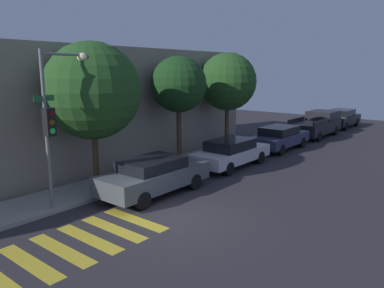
# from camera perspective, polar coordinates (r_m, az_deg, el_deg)

# --- Properties ---
(ground_plane) EXTENTS (60.00, 60.00, 0.00)m
(ground_plane) POSITION_cam_1_polar(r_m,az_deg,el_deg) (12.17, -3.53, -11.35)
(ground_plane) COLOR #2D2B30
(sidewalk) EXTENTS (26.00, 2.20, 0.14)m
(sidewalk) POSITION_cam_1_polar(r_m,az_deg,el_deg) (15.22, -15.63, -6.79)
(sidewalk) COLOR gray
(sidewalk) RESTS_ON ground
(building_row) EXTENTS (26.00, 6.00, 5.73)m
(building_row) POSITION_cam_1_polar(r_m,az_deg,el_deg) (18.47, -24.25, 4.64)
(building_row) COLOR gray
(building_row) RESTS_ON ground
(crosswalk) EXTENTS (4.80, 2.60, 0.00)m
(crosswalk) POSITION_cam_1_polar(r_m,az_deg,el_deg) (11.03, -17.32, -14.35)
(crosswalk) COLOR gold
(crosswalk) RESTS_ON ground
(traffic_light_pole) EXTENTS (2.04, 0.56, 5.31)m
(traffic_light_pole) POSITION_cam_1_polar(r_m,az_deg,el_deg) (12.89, -19.96, 5.15)
(traffic_light_pole) COLOR slate
(traffic_light_pole) RESTS_ON ground
(sedan_near_corner) EXTENTS (4.55, 1.89, 1.41)m
(sedan_near_corner) POSITION_cam_1_polar(r_m,az_deg,el_deg) (14.29, -5.85, -4.73)
(sedan_near_corner) COLOR #4C5156
(sedan_near_corner) RESTS_ON ground
(sedan_middle) EXTENTS (4.61, 1.79, 1.36)m
(sedan_middle) POSITION_cam_1_polar(r_m,az_deg,el_deg) (18.34, 5.99, -1.25)
(sedan_middle) COLOR silver
(sedan_middle) RESTS_ON ground
(sedan_far_end) EXTENTS (4.60, 1.83, 1.39)m
(sedan_far_end) POSITION_cam_1_polar(r_m,az_deg,el_deg) (22.83, 13.20, 1.02)
(sedan_far_end) COLOR #2D3351
(sedan_far_end) RESTS_ON ground
(pickup_truck) EXTENTS (5.22, 2.01, 1.71)m
(pickup_truck) POSITION_cam_1_polar(r_m,az_deg,el_deg) (28.17, 18.49, 2.89)
(pickup_truck) COLOR black
(pickup_truck) RESTS_ON ground
(sedan_tail_of_row) EXTENTS (4.68, 1.86, 1.49)m
(sedan_tail_of_row) POSITION_cam_1_polar(r_m,az_deg,el_deg) (33.21, 21.78, 3.70)
(sedan_tail_of_row) COLOR black
(sedan_tail_of_row) RESTS_ON ground
(tree_near_corner) EXTENTS (3.72, 3.72, 5.75)m
(tree_near_corner) POSITION_cam_1_polar(r_m,az_deg,el_deg) (14.86, -14.96, 7.81)
(tree_near_corner) COLOR #4C3823
(tree_near_corner) RESTS_ON ground
(tree_midblock) EXTENTS (2.71, 2.71, 5.34)m
(tree_midblock) POSITION_cam_1_polar(r_m,az_deg,el_deg) (18.26, -2.04, 9.00)
(tree_midblock) COLOR #4C3823
(tree_midblock) RESTS_ON ground
(tree_far_end) EXTENTS (3.27, 3.27, 5.65)m
(tree_far_end) POSITION_cam_1_polar(r_m,az_deg,el_deg) (21.62, 5.45, 9.42)
(tree_far_end) COLOR brown
(tree_far_end) RESTS_ON ground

